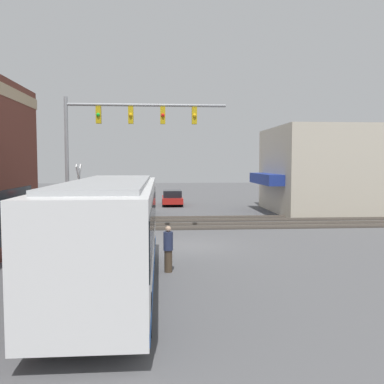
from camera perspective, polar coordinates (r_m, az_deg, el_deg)
The scene contains 11 objects.
ground_plane at distance 20.04m, azimuth -0.47°, elevation -7.24°, with size 120.00×120.00×0.00m, color #565659.
shop_building at distance 35.41m, azimuth 18.10°, elevation 2.82°, with size 9.34×10.63×6.59m.
city_bus at distance 13.28m, azimuth -10.71°, elevation -4.96°, with size 10.92×2.59×3.37m.
traffic_signal_gantry at distance 23.46m, azimuth -9.74°, elevation 8.08°, with size 0.42×8.64×7.36m.
crossing_signal at distance 23.24m, azimuth -14.82°, elevation -0.10°, with size 1.41×1.18×3.81m.
rail_track_near at distance 25.93m, azimuth -1.37°, elevation -4.59°, with size 2.60×60.00×0.15m.
rail_track_far at distance 29.10m, azimuth -1.70°, elevation -3.65°, with size 2.60×60.00×0.15m.
parked_car_grey at distance 31.45m, azimuth -7.01°, elevation -1.84°, with size 4.79×1.82×1.54m.
parked_car_red at distance 38.68m, azimuth -2.66°, elevation -0.83°, with size 4.32×1.82×1.37m.
pedestrian_near_bus at distance 15.31m, azimuth -3.19°, elevation -7.55°, with size 0.34×0.34×1.66m.
pedestrian_at_crossing at distance 24.13m, azimuth -11.58°, elevation -3.13°, with size 0.34×0.34×1.83m.
Camera 1 is at (-19.60, 1.32, 3.91)m, focal length 40.00 mm.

